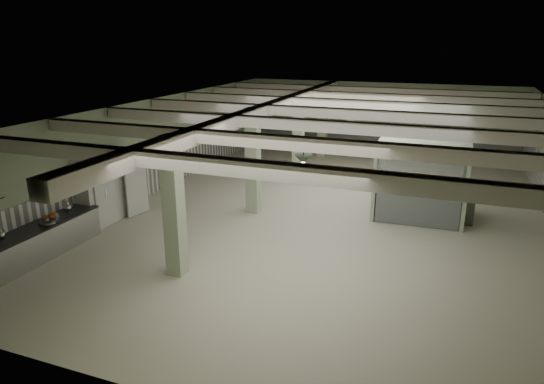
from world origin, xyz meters
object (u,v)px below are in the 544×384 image
(filing_cabinet, at_px, (468,207))
(guard_booth, at_px, (422,167))
(prep_counter, at_px, (24,249))
(walkin_cooler, at_px, (108,187))

(filing_cabinet, bearing_deg, guard_booth, 167.30)
(guard_booth, bearing_deg, prep_counter, -142.20)
(guard_booth, bearing_deg, walkin_cooler, -158.10)
(prep_counter, distance_m, walkin_cooler, 3.66)
(prep_counter, xyz_separation_m, guard_booth, (9.42, 7.69, 1.21))
(guard_booth, height_order, filing_cabinet, guard_booth)
(prep_counter, relative_size, walkin_cooler, 2.01)
(prep_counter, height_order, walkin_cooler, walkin_cooler)
(filing_cabinet, bearing_deg, prep_counter, -149.03)
(walkin_cooler, height_order, guard_booth, guard_booth)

